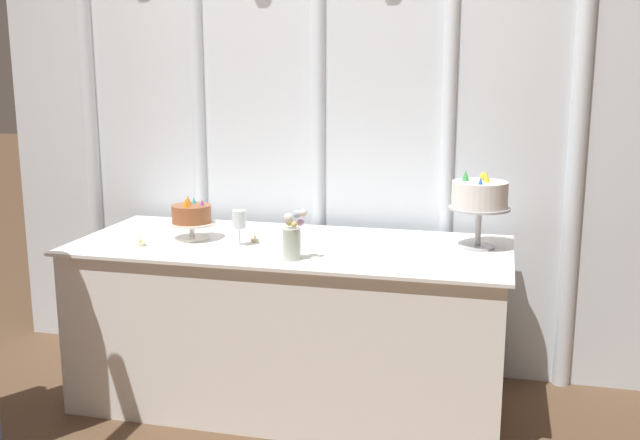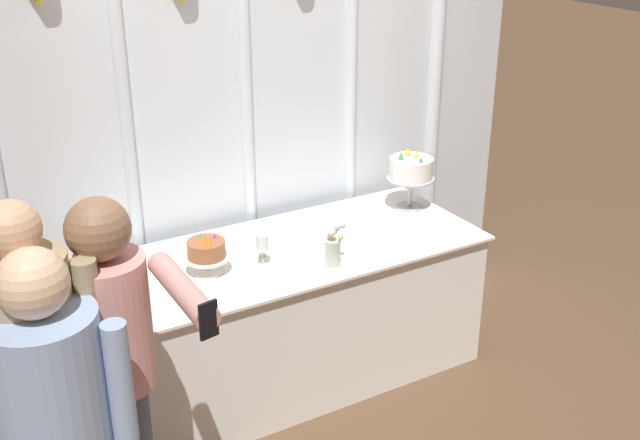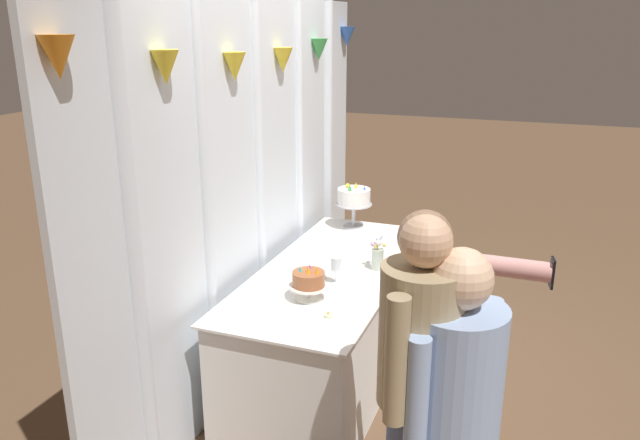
{
  "view_description": "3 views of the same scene",
  "coord_description": "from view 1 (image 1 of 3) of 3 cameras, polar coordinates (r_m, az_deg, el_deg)",
  "views": [
    {
      "loc": [
        0.93,
        -3.08,
        1.58
      ],
      "look_at": [
        0.15,
        0.09,
        0.9
      ],
      "focal_mm": 41.44,
      "sensor_mm": 36.0,
      "label": 1
    },
    {
      "loc": [
        -1.69,
        -3.11,
        2.54
      ],
      "look_at": [
        0.23,
        0.21,
        0.84
      ],
      "focal_mm": 43.88,
      "sensor_mm": 36.0,
      "label": 2
    },
    {
      "loc": [
        -3.48,
        -1.12,
        2.28
      ],
      "look_at": [
        0.16,
        0.25,
        1.03
      ],
      "focal_mm": 35.06,
      "sensor_mm": 36.0,
      "label": 3
    }
  ],
  "objects": [
    {
      "name": "draped_curtain",
      "position": [
        3.83,
        -0.11,
        6.86
      ],
      "size": [
        3.54,
        0.15,
        2.42
      ],
      "color": "silver",
      "rests_on": "ground_plane"
    },
    {
      "name": "tealight_near_left",
      "position": [
        3.46,
        -5.03,
        -1.53
      ],
      "size": [
        0.04,
        0.04,
        0.03
      ],
      "color": "beige",
      "rests_on": "cake_table"
    },
    {
      "name": "ground_plane",
      "position": [
        3.58,
        -2.67,
        -14.33
      ],
      "size": [
        24.0,
        24.0,
        0.0
      ],
      "primitive_type": "plane",
      "color": "brown"
    },
    {
      "name": "cake_display_nearleft",
      "position": [
        3.52,
        -9.89,
        0.24
      ],
      "size": [
        0.23,
        0.23,
        0.21
      ],
      "color": "silver",
      "rests_on": "cake_table"
    },
    {
      "name": "flower_vase",
      "position": [
        3.11,
        -2.14,
        -1.4
      ],
      "size": [
        0.11,
        0.11,
        0.22
      ],
      "color": "#B2C1B2",
      "rests_on": "cake_table"
    },
    {
      "name": "tealight_far_left",
      "position": [
        3.46,
        -13.7,
        -1.82
      ],
      "size": [
        0.05,
        0.05,
        0.03
      ],
      "color": "beige",
      "rests_on": "cake_table"
    },
    {
      "name": "cake_display_nearright",
      "position": [
        3.36,
        12.21,
        1.71
      ],
      "size": [
        0.27,
        0.27,
        0.35
      ],
      "color": "#B2B2B7",
      "rests_on": "cake_table"
    },
    {
      "name": "wine_glass",
      "position": [
        3.36,
        -6.27,
        -0.05
      ],
      "size": [
        0.06,
        0.06,
        0.16
      ],
      "color": "silver",
      "rests_on": "cake_table"
    },
    {
      "name": "cake_table",
      "position": [
        3.52,
        -2.27,
        -7.97
      ],
      "size": [
        2.0,
        0.85,
        0.77
      ],
      "color": "white",
      "rests_on": "ground_plane"
    }
  ]
}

